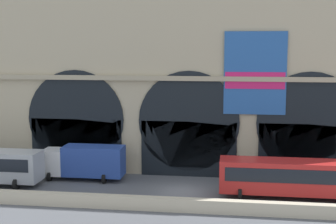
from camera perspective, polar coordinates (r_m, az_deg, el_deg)
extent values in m
plane|color=#54565B|center=(41.05, 1.74, -9.41)|extent=(200.00, 200.00, 0.00)
cube|color=beige|center=(36.29, 0.88, -10.91)|extent=(90.00, 0.70, 1.00)
cube|color=#BCAD8C|center=(46.91, 2.80, 3.21)|extent=(45.73, 5.17, 16.81)
cube|color=black|center=(47.44, -10.79, -3.94)|extent=(8.94, 0.20, 5.22)
cylinder|color=black|center=(46.98, -10.87, -0.82)|extent=(9.41, 0.20, 9.41)
cube|color=black|center=(45.16, 2.45, -4.40)|extent=(8.94, 0.20, 5.22)
cylinder|color=black|center=(44.68, 2.47, -1.13)|extent=(9.41, 0.20, 9.41)
cube|color=black|center=(45.44, 16.29, -4.63)|extent=(8.94, 0.20, 5.22)
cylinder|color=black|center=(44.97, 16.41, -1.38)|extent=(9.41, 0.20, 9.41)
cube|color=#2659A5|center=(43.91, 10.27, 4.54)|extent=(5.55, 0.12, 7.45)
cube|color=#DB1E66|center=(43.87, 10.26, 3.69)|extent=(5.33, 0.04, 1.51)
cube|color=tan|center=(44.14, 2.48, 3.99)|extent=(45.73, 0.50, 0.44)
cylinder|color=black|center=(43.28, -17.57, -8.18)|extent=(0.28, 1.00, 1.00)
cylinder|color=black|center=(45.24, -16.33, -7.44)|extent=(0.28, 1.00, 1.00)
cube|color=white|center=(45.92, -13.30, -5.73)|extent=(2.00, 2.30, 2.30)
cube|color=#28479E|center=(44.66, -8.80, -5.73)|extent=(5.50, 2.30, 2.70)
cylinder|color=black|center=(45.30, -13.85, -7.43)|extent=(0.28, 0.84, 0.84)
cylinder|color=black|center=(47.16, -12.91, -6.80)|extent=(0.28, 0.84, 0.84)
cylinder|color=black|center=(43.69, -7.57, -7.84)|extent=(0.28, 0.84, 0.84)
cylinder|color=black|center=(45.62, -6.87, -7.15)|extent=(0.28, 0.84, 0.84)
cube|color=red|center=(40.01, 14.11, -7.42)|extent=(11.00, 2.50, 2.60)
cube|color=black|center=(38.70, 14.33, -7.41)|extent=(10.12, 0.04, 1.10)
cylinder|color=black|center=(39.06, 8.52, -9.63)|extent=(0.28, 1.00, 1.00)
cylinder|color=black|center=(41.21, 8.50, -8.70)|extent=(0.28, 1.00, 1.00)
cylinder|color=black|center=(42.02, 19.18, -8.73)|extent=(0.28, 1.00, 1.00)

